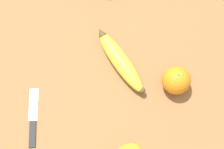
{
  "coord_description": "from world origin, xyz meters",
  "views": [
    {
      "loc": [
        -0.26,
        -0.12,
        0.79
      ],
      "look_at": [
        -0.0,
        0.04,
        0.03
      ],
      "focal_mm": 50.0,
      "sensor_mm": 36.0,
      "label": 1
    }
  ],
  "objects": [
    {
      "name": "banana",
      "position": [
        0.04,
        0.04,
        0.02
      ],
      "size": [
        0.14,
        0.21,
        0.04
      ],
      "rotation": [
        0.0,
        0.0,
        1.1
      ],
      "color": "yellow",
      "rests_on": "ground_plane"
    },
    {
      "name": "ground_plane",
      "position": [
        0.0,
        0.0,
        0.0
      ],
      "size": [
        3.0,
        3.0,
        0.0
      ],
      "primitive_type": "plane",
      "color": "olive"
    },
    {
      "name": "orange",
      "position": [
        0.06,
        -0.12,
        0.04
      ],
      "size": [
        0.07,
        0.07,
        0.07
      ],
      "color": "orange",
      "rests_on": "ground_plane"
    },
    {
      "name": "paring_knife",
      "position": [
        -0.21,
        0.15,
        0.0
      ],
      "size": [
        0.14,
        0.1,
        0.01
      ],
      "rotation": [
        0.0,
        0.0,
        5.31
      ],
      "color": "silver",
      "rests_on": "ground_plane"
    }
  ]
}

